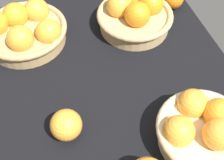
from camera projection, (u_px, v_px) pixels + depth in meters
market_tray at (107, 90)px, 82.31cm from camera, size 84.00×72.00×3.00cm
basket_near_right at (135, 14)px, 92.58cm from camera, size 23.25×23.25×11.29cm
basket_far_right at (25, 30)px, 88.80cm from camera, size 24.90×24.90×10.09cm
basket_near_left at (202, 129)px, 67.71cm from camera, size 21.45×21.45×11.63cm
loose_orange_front_gap at (66, 125)px, 69.61cm from camera, size 7.48×7.48×7.48cm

